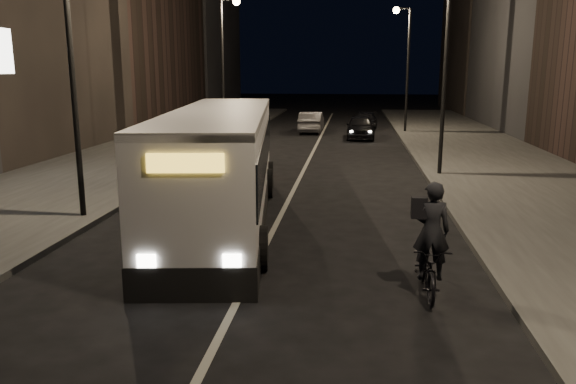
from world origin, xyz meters
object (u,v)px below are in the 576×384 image
(streetlight_right_far, at_px, (404,53))
(car_near, at_px, (360,127))
(streetlight_left_near, at_px, (78,28))
(car_far, at_px, (365,121))
(streetlight_left_far, at_px, (227,50))
(city_bus, at_px, (221,161))
(cyclist_on_bicycle, at_px, (429,257))
(streetlight_right_mid, at_px, (440,40))
(car_mid, at_px, (311,122))

(streetlight_right_far, bearing_deg, car_near, -130.74)
(streetlight_left_near, distance_m, car_far, 27.86)
(streetlight_left_far, bearing_deg, city_bus, -77.98)
(streetlight_left_far, xyz_separation_m, car_near, (7.86, 2.75, -4.64))
(streetlight_left_near, distance_m, cyclist_on_bicycle, 10.99)
(streetlight_left_far, relative_size, city_bus, 0.68)
(city_bus, bearing_deg, streetlight_left_near, 179.84)
(streetlight_right_far, bearing_deg, streetlight_left_near, -113.96)
(cyclist_on_bicycle, bearing_deg, streetlight_right_mid, 81.64)
(cyclist_on_bicycle, distance_m, car_mid, 28.69)
(streetlight_left_far, xyz_separation_m, cyclist_on_bicycle, (8.92, -22.46, -4.60))
(streetlight_right_far, relative_size, car_near, 1.91)
(streetlight_right_far, distance_m, streetlight_left_far, 12.24)
(streetlight_left_near, relative_size, streetlight_left_far, 1.00)
(cyclist_on_bicycle, height_order, car_far, cyclist_on_bicycle)
(streetlight_left_near, relative_size, cyclist_on_bicycle, 3.58)
(car_near, xyz_separation_m, car_far, (0.40, 5.43, -0.13))
(streetlight_left_near, bearing_deg, car_near, 69.24)
(streetlight_left_far, bearing_deg, cyclist_on_bicycle, -68.34)
(streetlight_left_near, distance_m, city_bus, 5.23)
(streetlight_left_far, xyz_separation_m, car_far, (8.27, 8.18, -4.77))
(streetlight_right_far, bearing_deg, car_far, 137.72)
(streetlight_right_far, xyz_separation_m, city_bus, (-6.93, -23.53, -3.63))
(city_bus, relative_size, car_near, 2.83)
(streetlight_left_near, xyz_separation_m, cyclist_on_bicycle, (8.92, -4.46, -4.60))
(city_bus, relative_size, car_mid, 2.77)
(car_far, bearing_deg, streetlight_right_mid, -77.85)
(streetlight_right_mid, relative_size, car_far, 1.98)
(streetlight_left_far, relative_size, car_mid, 1.87)
(streetlight_left_far, distance_m, cyclist_on_bicycle, 24.60)
(city_bus, xyz_separation_m, cyclist_on_bicycle, (5.19, -4.93, -0.98))
(streetlight_right_mid, distance_m, city_bus, 10.86)
(streetlight_right_far, distance_m, cyclist_on_bicycle, 28.88)
(streetlight_right_mid, bearing_deg, car_mid, 111.10)
(streetlight_right_mid, bearing_deg, streetlight_left_far, 136.84)
(streetlight_left_near, distance_m, car_near, 22.67)
(city_bus, height_order, car_mid, city_bus)
(streetlight_right_mid, xyz_separation_m, car_near, (-2.80, 12.75, -4.64))
(streetlight_right_far, height_order, streetlight_left_near, same)
(city_bus, relative_size, car_far, 2.93)
(streetlight_left_far, relative_size, cyclist_on_bicycle, 3.58)
(streetlight_left_near, relative_size, city_bus, 0.68)
(car_mid, relative_size, car_far, 1.06)
(streetlight_left_near, distance_m, streetlight_left_far, 18.00)
(city_bus, bearing_deg, car_far, 72.65)
(streetlight_right_far, distance_m, car_mid, 7.69)
(car_mid, bearing_deg, streetlight_right_mid, 111.26)
(streetlight_right_far, height_order, city_bus, streetlight_right_far)
(streetlight_left_near, xyz_separation_m, car_far, (8.27, 26.18, -4.77))
(streetlight_right_mid, distance_m, car_mid, 17.65)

